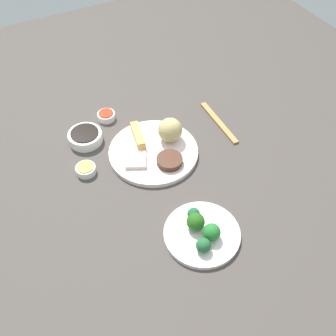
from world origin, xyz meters
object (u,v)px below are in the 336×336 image
at_px(soy_sauce_bowl, 85,137).
at_px(main_plate, 153,152).
at_px(sauce_ramekin_hot_mustard, 86,170).
at_px(broccoli_plate, 202,234).
at_px(sauce_ramekin_sweet_and_sour, 106,116).
at_px(chopsticks_pair, 219,122).

bearing_deg(soy_sauce_bowl, main_plate, 47.72).
xyz_separation_m(main_plate, sauce_ramekin_hot_mustard, (-0.03, -0.23, 0.00)).
distance_m(broccoli_plate, soy_sauce_bowl, 0.53).
bearing_deg(broccoli_plate, sauce_ramekin_hot_mustard, -151.09).
bearing_deg(main_plate, broccoli_plate, -3.45).
relative_size(main_plate, sauce_ramekin_hot_mustard, 4.68).
distance_m(broccoli_plate, sauce_ramekin_hot_mustard, 0.42).
xyz_separation_m(sauce_ramekin_sweet_and_sour, chopsticks_pair, (0.21, 0.34, -0.01)).
height_order(sauce_ramekin_sweet_and_sour, chopsticks_pair, sauce_ramekin_sweet_and_sour).
distance_m(sauce_ramekin_sweet_and_sour, chopsticks_pair, 0.40).
xyz_separation_m(broccoli_plate, soy_sauce_bowl, (-0.51, -0.16, 0.01)).
bearing_deg(chopsticks_pair, main_plate, -84.61).
distance_m(main_plate, sauce_ramekin_sweet_and_sour, 0.25).
bearing_deg(sauce_ramekin_hot_mustard, chopsticks_pair, 90.03).
xyz_separation_m(broccoli_plate, sauce_ramekin_hot_mustard, (-0.37, -0.20, 0.01)).
distance_m(main_plate, broccoli_plate, 0.35).
bearing_deg(sauce_ramekin_sweet_and_sour, soy_sauce_bowl, -55.17).
height_order(sauce_ramekin_hot_mustard, chopsticks_pair, sauce_ramekin_hot_mustard).
xyz_separation_m(soy_sauce_bowl, sauce_ramekin_sweet_and_sour, (-0.07, 0.10, -0.01)).
bearing_deg(chopsticks_pair, sauce_ramekin_sweet_and_sour, -121.17).
xyz_separation_m(main_plate, broccoli_plate, (0.35, -0.02, -0.00)).
distance_m(main_plate, sauce_ramekin_hot_mustard, 0.23).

